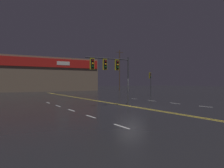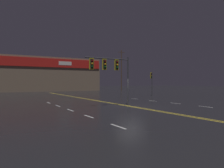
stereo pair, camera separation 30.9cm
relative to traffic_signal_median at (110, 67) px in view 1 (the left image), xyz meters
name	(u,v)px [view 1 (the left image)]	position (x,y,z in m)	size (l,w,h in m)	color
ground_plane	(131,106)	(1.58, -0.99, -3.54)	(200.00, 200.00, 0.00)	black
road_markings	(155,108)	(2.77, -2.94, -3.53)	(16.66, 60.00, 0.01)	gold
traffic_signal_median	(110,67)	(0.00, 0.00, 0.00)	(4.48, 0.36, 4.57)	#38383D
traffic_signal_corner_northeast	(150,79)	(13.78, 10.73, -0.74)	(0.42, 0.36, 3.81)	#38383D
building_backdrop	(37,75)	(1.58, 39.92, 0.63)	(29.13, 10.23, 8.30)	#7A6651
utility_pole_row	(48,68)	(2.79, 34.07, 1.91)	(44.08, 0.26, 11.13)	#4C3828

